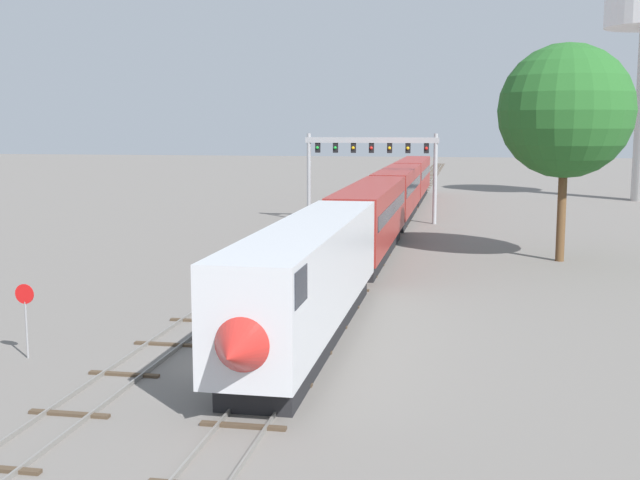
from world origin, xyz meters
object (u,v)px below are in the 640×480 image
object	(u,v)px
trackside_tree_left	(566,111)
passenger_train	(387,203)
signal_gantry	(371,157)
stop_sign	(25,310)

from	to	relation	value
trackside_tree_left	passenger_train	bearing A→B (deg)	139.24
signal_gantry	trackside_tree_left	size ratio (longest dim) A/B	0.87
signal_gantry	passenger_train	bearing A→B (deg)	-74.24
passenger_train	stop_sign	xyz separation A→B (m)	(-10.00, -37.21, -0.73)
signal_gantry	stop_sign	world-z (taller)	signal_gantry
passenger_train	trackside_tree_left	distance (m)	17.81
trackside_tree_left	stop_sign	bearing A→B (deg)	-130.14
passenger_train	stop_sign	bearing A→B (deg)	-105.04
passenger_train	stop_sign	size ratio (longest dim) A/B	29.82
signal_gantry	stop_sign	xyz separation A→B (m)	(-7.75, -45.18, -4.11)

